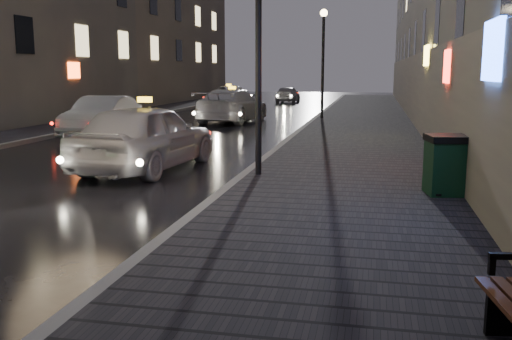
{
  "coord_description": "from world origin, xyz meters",
  "views": [
    {
      "loc": [
        4.41,
        -6.64,
        2.51
      ],
      "look_at": [
        2.49,
        2.63,
        0.85
      ],
      "focal_mm": 40.0,
      "sensor_mm": 36.0,
      "label": 1
    }
  ],
  "objects_px": {
    "trash_bin": "(446,164)",
    "taxi_far": "(229,96)",
    "lamp_near": "(259,25)",
    "car_left_mid": "(102,116)",
    "taxi_near": "(146,136)",
    "lamp_far": "(323,50)",
    "taxi_mid": "(232,106)",
    "car_far": "(288,94)"
  },
  "relations": [
    {
      "from": "lamp_near",
      "to": "trash_bin",
      "type": "relative_size",
      "value": 4.61
    },
    {
      "from": "taxi_far",
      "to": "lamp_far",
      "type": "bearing_deg",
      "value": -59.39
    },
    {
      "from": "lamp_far",
      "to": "car_far",
      "type": "distance_m",
      "value": 16.38
    },
    {
      "from": "taxi_far",
      "to": "trash_bin",
      "type": "bearing_deg",
      "value": -72.2
    },
    {
      "from": "lamp_near",
      "to": "taxi_near",
      "type": "xyz_separation_m",
      "value": [
        -3.08,
        0.85,
        -2.63
      ]
    },
    {
      "from": "car_left_mid",
      "to": "taxi_far",
      "type": "distance_m",
      "value": 19.27
    },
    {
      "from": "lamp_near",
      "to": "lamp_far",
      "type": "xyz_separation_m",
      "value": [
        0.0,
        16.0,
        0.0
      ]
    },
    {
      "from": "lamp_far",
      "to": "taxi_mid",
      "type": "bearing_deg",
      "value": -160.4
    },
    {
      "from": "car_left_mid",
      "to": "taxi_near",
      "type": "bearing_deg",
      "value": -59.96
    },
    {
      "from": "lamp_far",
      "to": "taxi_far",
      "type": "height_order",
      "value": "lamp_far"
    },
    {
      "from": "car_left_mid",
      "to": "car_far",
      "type": "relative_size",
      "value": 1.23
    },
    {
      "from": "trash_bin",
      "to": "car_far",
      "type": "height_order",
      "value": "trash_bin"
    },
    {
      "from": "trash_bin",
      "to": "car_left_mid",
      "type": "xyz_separation_m",
      "value": [
        -11.56,
        8.84,
        0.03
      ]
    },
    {
      "from": "trash_bin",
      "to": "car_far",
      "type": "distance_m",
      "value": 33.92
    },
    {
      "from": "lamp_near",
      "to": "taxi_mid",
      "type": "xyz_separation_m",
      "value": [
        -4.24,
        14.49,
        -2.69
      ]
    },
    {
      "from": "lamp_near",
      "to": "taxi_near",
      "type": "height_order",
      "value": "lamp_near"
    },
    {
      "from": "trash_bin",
      "to": "lamp_near",
      "type": "bearing_deg",
      "value": 150.8
    },
    {
      "from": "lamp_near",
      "to": "car_left_mid",
      "type": "relative_size",
      "value": 1.14
    },
    {
      "from": "lamp_near",
      "to": "lamp_far",
      "type": "height_order",
      "value": "same"
    },
    {
      "from": "lamp_far",
      "to": "taxi_mid",
      "type": "xyz_separation_m",
      "value": [
        -4.24,
        -1.51,
        -2.69
      ]
    },
    {
      "from": "taxi_near",
      "to": "taxi_mid",
      "type": "height_order",
      "value": "taxi_near"
    },
    {
      "from": "trash_bin",
      "to": "taxi_near",
      "type": "xyz_separation_m",
      "value": [
        -7.03,
        2.19,
        0.13
      ]
    },
    {
      "from": "lamp_far",
      "to": "car_far",
      "type": "height_order",
      "value": "lamp_far"
    },
    {
      "from": "lamp_near",
      "to": "trash_bin",
      "type": "distance_m",
      "value": 5.0
    },
    {
      "from": "lamp_near",
      "to": "taxi_far",
      "type": "bearing_deg",
      "value": 105.78
    },
    {
      "from": "taxi_mid",
      "to": "taxi_far",
      "type": "height_order",
      "value": "taxi_mid"
    },
    {
      "from": "car_left_mid",
      "to": "lamp_far",
      "type": "bearing_deg",
      "value": 43.98
    },
    {
      "from": "taxi_far",
      "to": "lamp_near",
      "type": "bearing_deg",
      "value": -78.69
    },
    {
      "from": "lamp_near",
      "to": "taxi_mid",
      "type": "height_order",
      "value": "lamp_near"
    },
    {
      "from": "trash_bin",
      "to": "taxi_far",
      "type": "height_order",
      "value": "taxi_far"
    },
    {
      "from": "taxi_far",
      "to": "car_left_mid",
      "type": "bearing_deg",
      "value": -94.6
    },
    {
      "from": "taxi_near",
      "to": "lamp_near",
      "type": "bearing_deg",
      "value": 170.1
    },
    {
      "from": "lamp_far",
      "to": "taxi_near",
      "type": "bearing_deg",
      "value": -101.49
    },
    {
      "from": "taxi_far",
      "to": "car_far",
      "type": "relative_size",
      "value": 1.35
    },
    {
      "from": "car_left_mid",
      "to": "taxi_far",
      "type": "height_order",
      "value": "car_left_mid"
    },
    {
      "from": "lamp_far",
      "to": "car_left_mid",
      "type": "height_order",
      "value": "lamp_far"
    },
    {
      "from": "car_left_mid",
      "to": "lamp_near",
      "type": "bearing_deg",
      "value": -48.79
    },
    {
      "from": "lamp_near",
      "to": "taxi_mid",
      "type": "relative_size",
      "value": 0.96
    },
    {
      "from": "taxi_near",
      "to": "car_far",
      "type": "xyz_separation_m",
      "value": [
        -0.98,
        30.76,
        -0.21
      ]
    },
    {
      "from": "lamp_near",
      "to": "taxi_far",
      "type": "distance_m",
      "value": 27.95
    },
    {
      "from": "taxi_far",
      "to": "car_far",
      "type": "xyz_separation_m",
      "value": [
        3.5,
        4.84,
        -0.06
      ]
    },
    {
      "from": "lamp_far",
      "to": "trash_bin",
      "type": "relative_size",
      "value": 4.61
    }
  ]
}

